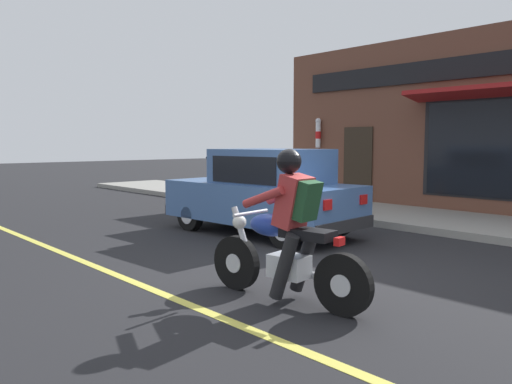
% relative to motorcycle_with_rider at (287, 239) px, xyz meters
% --- Properties ---
extents(ground_plane, '(80.00, 80.00, 0.00)m').
position_rel_motorcycle_with_rider_xyz_m(ground_plane, '(0.97, 0.51, -0.68)').
color(ground_plane, black).
extents(sidewalk_curb, '(2.60, 22.00, 0.14)m').
position_rel_motorcycle_with_rider_xyz_m(sidewalk_curb, '(6.00, 3.51, -0.61)').
color(sidewalk_curb, gray).
rests_on(sidewalk_curb, ground).
extents(lane_stripe, '(0.12, 19.80, 0.01)m').
position_rel_motorcycle_with_rider_xyz_m(lane_stripe, '(-0.83, 3.51, -0.67)').
color(lane_stripe, '#D1C64C').
rests_on(lane_stripe, ground).
extents(storefront_building, '(1.25, 10.54, 4.20)m').
position_rel_motorcycle_with_rider_xyz_m(storefront_building, '(7.53, 1.40, 1.43)').
color(storefront_building, brown).
rests_on(storefront_building, ground).
extents(motorcycle_with_rider, '(0.63, 2.02, 1.62)m').
position_rel_motorcycle_with_rider_xyz_m(motorcycle_with_rider, '(0.00, 0.00, 0.00)').
color(motorcycle_with_rider, black).
rests_on(motorcycle_with_rider, ground).
extents(car_hatchback, '(1.85, 3.87, 1.57)m').
position_rel_motorcycle_with_rider_xyz_m(car_hatchback, '(2.57, 3.04, 0.09)').
color(car_hatchback, black).
rests_on(car_hatchback, ground).
extents(traffic_cone, '(0.36, 0.36, 0.60)m').
position_rel_motorcycle_with_rider_xyz_m(traffic_cone, '(5.44, 2.95, -0.25)').
color(traffic_cone, black).
rests_on(traffic_cone, sidewalk_curb).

